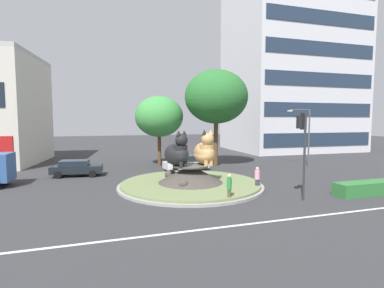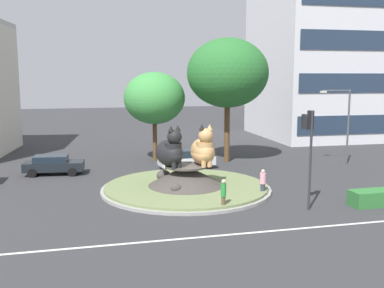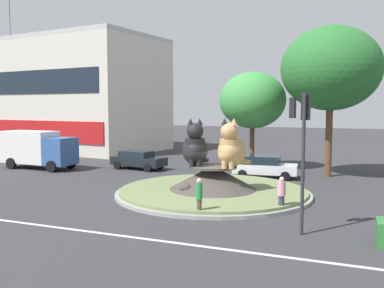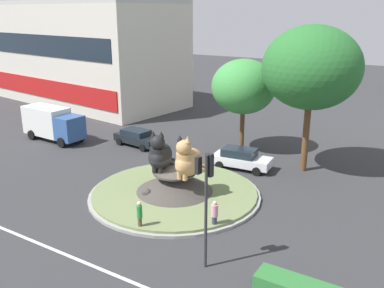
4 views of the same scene
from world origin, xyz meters
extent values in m
plane|color=#333335|center=(0.00, 0.00, 0.00)|extent=(160.00, 160.00, 0.00)
cube|color=silver|center=(0.00, -8.65, 0.00)|extent=(112.00, 0.20, 0.01)
cylinder|color=gray|center=(0.00, 0.00, 0.09)|extent=(11.11, 11.11, 0.18)
cylinder|color=#707F51|center=(0.00, 0.00, 0.25)|extent=(10.67, 10.67, 0.15)
cone|color=#423D38|center=(0.00, 0.00, 1.00)|extent=(4.97, 4.97, 1.34)
cylinder|color=#423D38|center=(0.00, 0.00, 1.61)|extent=(2.74, 2.74, 0.12)
ellipsoid|color=#423D38|center=(1.59, -0.45, 0.54)|extent=(0.52, 0.49, 0.41)
ellipsoid|color=#423D38|center=(-1.22, 1.56, 0.71)|extent=(0.96, 0.88, 0.77)
ellipsoid|color=#423D38|center=(-1.02, -1.67, 0.60)|extent=(0.68, 0.49, 0.55)
ellipsoid|color=black|center=(-1.11, 0.02, 2.52)|extent=(2.26, 2.72, 1.70)
cylinder|color=black|center=(-0.94, -0.41, 2.71)|extent=(1.44, 1.44, 1.06)
sphere|color=black|center=(-0.88, -0.57, 3.64)|extent=(0.93, 0.93, 0.93)
torus|color=black|center=(-1.12, 1.05, 1.84)|extent=(0.99, 0.99, 0.21)
cone|color=black|center=(-0.64, -0.47, 4.18)|extent=(0.50, 0.50, 0.38)
cone|color=black|center=(-1.11, -0.66, 4.18)|extent=(0.50, 0.50, 0.38)
cylinder|color=black|center=(-0.62, -0.69, 1.88)|extent=(0.30, 0.30, 0.42)
cylinder|color=black|center=(-0.98, -0.84, 1.88)|extent=(0.30, 0.30, 0.42)
ellipsoid|color=tan|center=(1.11, -0.01, 2.53)|extent=(1.61, 2.43, 1.72)
cylinder|color=tan|center=(1.14, -0.49, 2.72)|extent=(1.17, 1.17, 1.08)
sphere|color=tan|center=(1.14, -0.66, 3.67)|extent=(0.95, 0.95, 0.95)
torus|color=tan|center=(1.46, 0.97, 1.84)|extent=(1.10, 1.10, 0.22)
cone|color=tan|center=(1.40, -0.65, 4.22)|extent=(0.40, 0.40, 0.39)
cone|color=black|center=(0.88, -0.67, 4.22)|extent=(0.40, 0.40, 0.39)
cylinder|color=tan|center=(1.35, -0.86, 1.88)|extent=(0.30, 0.30, 0.43)
cylinder|color=tan|center=(0.96, -0.88, 1.88)|extent=(0.30, 0.30, 0.43)
cylinder|color=#2D2D33|center=(5.70, -5.90, 2.78)|extent=(0.14, 0.14, 5.56)
cube|color=black|center=(5.72, -5.68, 5.04)|extent=(0.35, 0.28, 1.05)
sphere|color=red|center=(5.73, -5.60, 5.35)|extent=(0.18, 0.18, 0.18)
sphere|color=#392706|center=(5.73, -5.60, 5.04)|extent=(0.18, 0.18, 0.18)
sphere|color=black|center=(5.73, -5.60, 4.72)|extent=(0.18, 0.18, 0.18)
cube|color=black|center=(5.25, -5.84, 4.98)|extent=(0.23, 0.30, 0.80)
cube|color=beige|center=(-26.88, 19.06, 6.11)|extent=(27.96, 15.05, 12.23)
cube|color=#B21919|center=(-27.63, 13.16, 2.45)|extent=(25.43, 3.35, 2.20)
cube|color=#19232D|center=(-27.63, 13.18, 7.58)|extent=(24.37, 3.18, 2.45)
cube|color=#B2B2AD|center=(-26.88, 19.06, 12.48)|extent=(27.96, 15.05, 0.50)
cylinder|color=#4C4C51|center=(-33.32, 18.97, 15.55)|extent=(0.10, 0.10, 5.65)
cylinder|color=brown|center=(5.69, 8.87, 2.45)|extent=(0.48, 0.48, 4.91)
ellipsoid|color=#286B2D|center=(5.69, 8.87, 7.69)|extent=(6.96, 6.96, 5.92)
cylinder|color=brown|center=(-0.33, 10.77, 1.70)|extent=(0.39, 0.39, 3.40)
ellipsoid|color=#3D8E42|center=(-0.33, 10.77, 5.53)|extent=(5.32, 5.32, 4.52)
cylinder|color=#33384C|center=(4.33, -2.54, 0.39)|extent=(0.29, 0.29, 0.79)
cylinder|color=pink|center=(4.33, -2.54, 1.13)|extent=(0.38, 0.38, 0.68)
sphere|color=beige|center=(4.33, -2.54, 1.58)|extent=(0.23, 0.23, 0.23)
cylinder|color=brown|center=(1.01, -4.88, 0.41)|extent=(0.23, 0.23, 0.83)
cylinder|color=#288C38|center=(1.01, -4.88, 1.18)|extent=(0.30, 0.30, 0.72)
sphere|color=beige|center=(1.01, -4.88, 1.66)|extent=(0.24, 0.24, 0.24)
cube|color=black|center=(-8.70, 7.06, 0.65)|extent=(4.56, 2.25, 0.67)
cube|color=#19232D|center=(-8.92, 7.09, 1.22)|extent=(2.62, 1.83, 0.47)
cylinder|color=black|center=(-7.16, 7.80, 0.32)|extent=(0.66, 0.29, 0.64)
cylinder|color=black|center=(-7.35, 6.02, 0.32)|extent=(0.66, 0.29, 0.64)
cylinder|color=black|center=(-10.04, 8.11, 0.32)|extent=(0.66, 0.29, 0.64)
cylinder|color=black|center=(-10.24, 6.33, 0.32)|extent=(0.66, 0.29, 0.64)
cube|color=silver|center=(1.60, 6.76, 0.65)|extent=(4.57, 2.20, 0.66)
cube|color=#19232D|center=(1.38, 6.74, 1.26)|extent=(2.61, 1.80, 0.58)
cylinder|color=black|center=(2.97, 7.79, 0.32)|extent=(0.66, 0.28, 0.64)
cylinder|color=black|center=(3.13, 5.99, 0.32)|extent=(0.66, 0.28, 0.64)
cylinder|color=black|center=(0.06, 7.52, 0.32)|extent=(0.66, 0.28, 0.64)
cylinder|color=black|center=(0.22, 5.73, 0.32)|extent=(0.66, 0.28, 0.64)
cube|color=#335693|center=(-14.12, 4.23, 1.52)|extent=(2.02, 2.25, 2.13)
cube|color=silver|center=(-17.31, 4.39, 1.74)|extent=(4.57, 2.37, 2.58)
cylinder|color=black|center=(-14.01, 5.31, 0.45)|extent=(0.91, 0.34, 0.90)
cylinder|color=black|center=(-14.11, 3.15, 0.45)|extent=(0.91, 0.34, 0.90)
cylinder|color=black|center=(-18.22, 5.51, 0.45)|extent=(0.91, 0.34, 0.90)
cylinder|color=black|center=(-18.32, 3.35, 0.45)|extent=(0.91, 0.34, 0.90)
camera|label=1|loc=(-6.46, -20.99, 5.08)|focal=27.00mm
camera|label=2|loc=(-6.42, -27.95, 7.43)|focal=41.93mm
camera|label=3|loc=(7.67, -22.54, 5.04)|focal=39.40mm
camera|label=4|loc=(14.18, -20.82, 11.50)|focal=39.42mm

